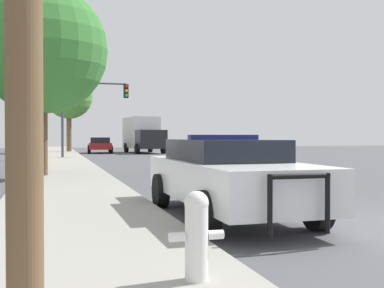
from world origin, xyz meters
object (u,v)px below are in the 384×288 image
(tree_sidewalk_near, at_px, (43,50))
(tree_sidewalk_far, at_px, (69,96))
(box_truck, at_px, (143,134))
(traffic_light, at_px, (90,102))
(fire_hydrant, at_px, (197,233))
(police_car, at_px, (227,175))
(car_background_distant, at_px, (100,145))

(tree_sidewalk_near, bearing_deg, tree_sidewalk_far, 86.27)
(box_truck, bearing_deg, traffic_light, 58.48)
(traffic_light, distance_m, tree_sidewalk_near, 14.34)
(fire_hydrant, height_order, box_truck, box_truck)
(police_car, xyz_separation_m, box_truck, (4.42, 32.87, 0.85))
(tree_sidewalk_far, bearing_deg, police_car, -87.20)
(police_car, bearing_deg, tree_sidewalk_far, -87.40)
(fire_hydrant, height_order, traffic_light, traffic_light)
(fire_hydrant, bearing_deg, tree_sidewalk_far, 89.88)
(fire_hydrant, distance_m, tree_sidewalk_near, 13.55)
(car_background_distant, bearing_deg, box_truck, 2.05)
(tree_sidewalk_far, bearing_deg, tree_sidewalk_near, -93.73)
(traffic_light, xyz_separation_m, tree_sidewalk_near, (-2.64, -14.07, 0.81))
(fire_hydrant, relative_size, box_truck, 0.12)
(tree_sidewalk_far, bearing_deg, box_truck, -15.68)
(car_background_distant, bearing_deg, police_car, -87.83)
(fire_hydrant, height_order, tree_sidewalk_far, tree_sidewalk_far)
(police_car, relative_size, tree_sidewalk_far, 0.74)
(traffic_light, relative_size, tree_sidewalk_far, 0.71)
(tree_sidewalk_far, distance_m, tree_sidewalk_near, 25.69)
(car_background_distant, height_order, tree_sidewalk_near, tree_sidewalk_near)
(police_car, relative_size, tree_sidewalk_near, 0.79)
(police_car, height_order, car_background_distant, police_car)
(tree_sidewalk_far, bearing_deg, car_background_distant, -33.19)
(traffic_light, bearing_deg, box_truck, 62.39)
(traffic_light, xyz_separation_m, tree_sidewalk_far, (-0.97, 11.56, 1.33))
(police_car, distance_m, tree_sidewalk_far, 34.88)
(police_car, bearing_deg, box_truck, -97.86)
(car_background_distant, relative_size, tree_sidewalk_near, 0.63)
(traffic_light, bearing_deg, police_car, -88.20)
(car_background_distant, distance_m, tree_sidewalk_near, 24.65)
(fire_hydrant, bearing_deg, tree_sidewalk_near, 97.04)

